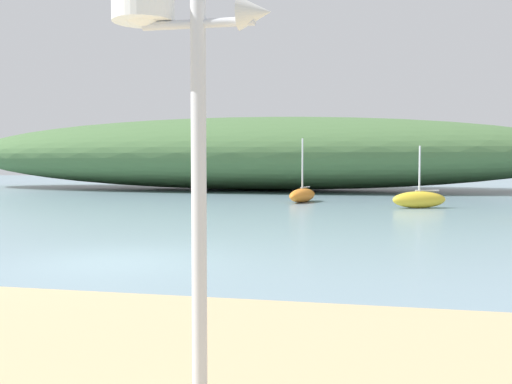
{
  "coord_description": "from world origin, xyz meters",
  "views": [
    {
      "loc": [
        5.43,
        -11.4,
        2.13
      ],
      "look_at": [
        2.36,
        2.8,
        1.33
      ],
      "focal_mm": 41.74,
      "sensor_mm": 36.0,
      "label": 1
    }
  ],
  "objects": [
    {
      "name": "ground_plane",
      "position": [
        0.0,
        0.0,
        0.0
      ],
      "size": [
        120.0,
        120.0,
        0.0
      ],
      "primitive_type": "plane",
      "color": "#7A99A8"
    },
    {
      "name": "mast_structure",
      "position": [
        3.76,
        -6.99,
        2.97
      ],
      "size": [
        1.26,
        0.49,
        3.4
      ],
      "color": "silver",
      "rests_on": "beach_sand"
    },
    {
      "name": "distant_hill",
      "position": [
        -3.65,
        29.95,
        2.55
      ],
      "size": [
        44.88,
        13.36,
        5.09
      ],
      "primitive_type": "ellipsoid",
      "color": "#476B3D",
      "rests_on": "ground"
    },
    {
      "name": "sailboat_west_reach",
      "position": [
        6.93,
        15.44,
        0.38
      ],
      "size": [
        2.5,
        1.48,
        2.73
      ],
      "color": "gold",
      "rests_on": "ground"
    },
    {
      "name": "sailboat_centre_water",
      "position": [
        1.45,
        17.93,
        0.36
      ],
      "size": [
        1.44,
        2.95,
        3.17
      ],
      "color": "orange",
      "rests_on": "ground"
    }
  ]
}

